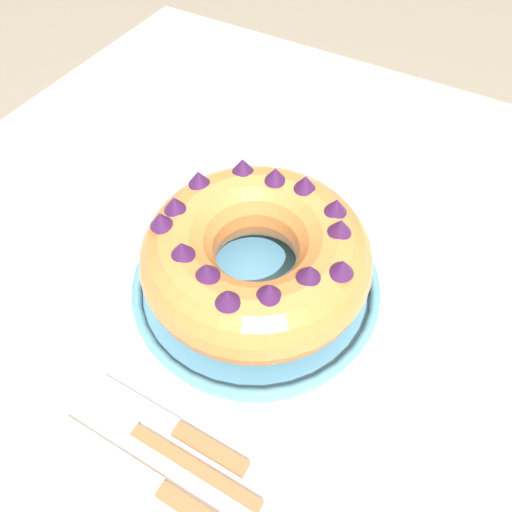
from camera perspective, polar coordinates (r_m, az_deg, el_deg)
The scene contains 7 objects.
ground_plane at distance 1.32m, azimuth 0.08°, elevation -23.81°, with size 8.00×8.00×0.00m, color gray.
dining_table at distance 0.70m, azimuth 0.14°, elevation -9.79°, with size 1.17×1.12×0.76m.
serving_dish at distance 0.61m, azimuth 0.00°, elevation -3.37°, with size 0.30×0.30×0.03m.
bundt_cake at distance 0.57m, azimuth -0.00°, elevation 0.10°, with size 0.26×0.26×0.10m.
fork at distance 0.55m, azimuth -11.23°, elevation -20.29°, with size 0.02×0.21×0.01m.
serving_knife at distance 0.53m, azimuth -10.52°, elevation -24.91°, with size 0.02×0.23×0.01m.
cake_knife at distance 0.55m, azimuth -8.84°, elevation -19.05°, with size 0.02×0.19×0.01m.
Camera 1 is at (-0.29, -0.16, 1.28)m, focal length 35.00 mm.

